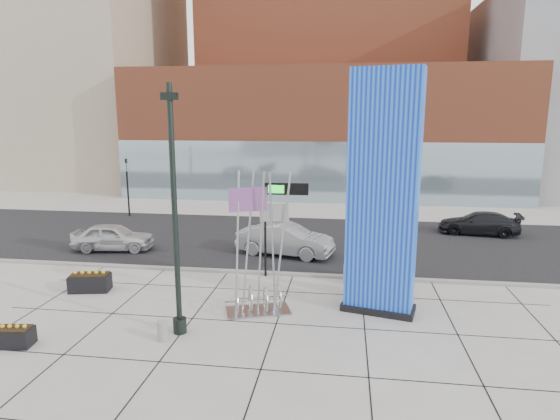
# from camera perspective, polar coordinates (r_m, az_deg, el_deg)

# --- Properties ---
(ground) EXTENTS (160.00, 160.00, 0.00)m
(ground) POSITION_cam_1_polar(r_m,az_deg,el_deg) (17.61, -3.25, -12.11)
(ground) COLOR #9E9991
(ground) RESTS_ON ground
(street_asphalt) EXTENTS (80.00, 12.00, 0.02)m
(street_asphalt) POSITION_cam_1_polar(r_m,az_deg,el_deg) (26.95, 0.89, -3.68)
(street_asphalt) COLOR black
(street_asphalt) RESTS_ON ground
(curb_edge) EXTENTS (80.00, 0.30, 0.12)m
(curb_edge) POSITION_cam_1_polar(r_m,az_deg,el_deg) (21.25, -1.14, -7.71)
(curb_edge) COLOR gray
(curb_edge) RESTS_ON ground
(tower_podium) EXTENTS (34.00, 10.00, 11.00)m
(tower_podium) POSITION_cam_1_polar(r_m,az_deg,el_deg) (42.91, 5.13, 9.32)
(tower_podium) COLOR #A94F31
(tower_podium) RESTS_ON ground
(tower_glass_front) EXTENTS (34.00, 0.60, 5.00)m
(tower_glass_front) POSITION_cam_1_polar(r_m,az_deg,el_deg) (38.36, 4.67, 4.59)
(tower_glass_front) COLOR #8CA5B2
(tower_glass_front) RESTS_ON ground
(building_beige_left) EXTENTS (18.00, 20.00, 34.00)m
(building_beige_left) POSITION_cam_1_polar(r_m,az_deg,el_deg) (58.62, -23.56, 20.30)
(building_beige_left) COLOR gray
(building_beige_left) RESTS_ON ground
(blue_pylon) EXTENTS (2.79, 1.74, 8.62)m
(blue_pylon) POSITION_cam_1_polar(r_m,az_deg,el_deg) (16.73, 12.42, 1.31)
(blue_pylon) COLOR #0D2FC3
(blue_pylon) RESTS_ON ground
(lamp_post) EXTENTS (0.52, 0.44, 7.99)m
(lamp_post) POSITION_cam_1_polar(r_m,az_deg,el_deg) (15.17, -12.59, -3.17)
(lamp_post) COLOR black
(lamp_post) RESTS_ON ground
(public_art_sculpture) EXTENTS (2.54, 1.81, 5.22)m
(public_art_sculpture) POSITION_cam_1_polar(r_m,az_deg,el_deg) (16.98, -2.67, -8.05)
(public_art_sculpture) COLOR #ACAFB1
(public_art_sculpture) RESTS_ON ground
(concrete_bollard) EXTENTS (0.33, 0.33, 0.65)m
(concrete_bollard) POSITION_cam_1_polar(r_m,az_deg,el_deg) (15.77, -14.14, -14.09)
(concrete_bollard) COLOR gray
(concrete_bollard) RESTS_ON ground
(overhead_street_sign) EXTENTS (1.98, 0.23, 4.20)m
(overhead_street_sign) POSITION_cam_1_polar(r_m,az_deg,el_deg) (20.10, 0.17, 1.61)
(overhead_street_sign) COLOR black
(overhead_street_sign) RESTS_ON ground
(round_planter_east) EXTENTS (1.06, 1.06, 2.65)m
(round_planter_east) POSITION_cam_1_polar(r_m,az_deg,el_deg) (18.60, 11.98, -6.92)
(round_planter_east) COLOR #8BBABB
(round_planter_east) RESTS_ON ground
(round_planter_mid) EXTENTS (0.94, 0.94, 2.34)m
(round_planter_mid) POSITION_cam_1_polar(r_m,az_deg,el_deg) (20.40, 13.32, -5.76)
(round_planter_mid) COLOR #8BBABB
(round_planter_mid) RESTS_ON ground
(round_planter_west) EXTENTS (1.11, 1.11, 2.78)m
(round_planter_west) POSITION_cam_1_polar(r_m,az_deg,el_deg) (20.25, 9.39, -5.11)
(round_planter_west) COLOR #8BBABB
(round_planter_west) RESTS_ON ground
(box_planter_north) EXTENTS (1.69, 1.06, 0.86)m
(box_planter_north) POSITION_cam_1_polar(r_m,az_deg,el_deg) (20.76, -22.16, -8.08)
(box_planter_north) COLOR black
(box_planter_north) RESTS_ON ground
(box_planter_south) EXTENTS (1.36, 0.80, 0.71)m
(box_planter_south) POSITION_cam_1_polar(r_m,az_deg,el_deg) (17.17, -29.97, -13.15)
(box_planter_south) COLOR black
(box_planter_south) RESTS_ON ground
(car_white_west) EXTENTS (4.38, 2.22, 1.43)m
(car_white_west) POSITION_cam_1_polar(r_m,az_deg,el_deg) (26.33, -19.70, -3.14)
(car_white_west) COLOR silver
(car_white_west) RESTS_ON ground
(car_silver_mid) EXTENTS (5.18, 2.78, 1.62)m
(car_silver_mid) POSITION_cam_1_polar(r_m,az_deg,el_deg) (23.93, 0.64, -3.63)
(car_silver_mid) COLOR #929599
(car_silver_mid) RESTS_ON ground
(car_dark_east) EXTENTS (4.84, 2.49, 1.34)m
(car_dark_east) POSITION_cam_1_polar(r_m,az_deg,el_deg) (30.58, 23.08, -1.51)
(car_dark_east) COLOR black
(car_dark_east) RESTS_ON ground
(traffic_signal) EXTENTS (0.15, 0.18, 4.10)m
(traffic_signal) POSITION_cam_1_polar(r_m,az_deg,el_deg) (34.70, -18.10, 3.02)
(traffic_signal) COLOR black
(traffic_signal) RESTS_ON ground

